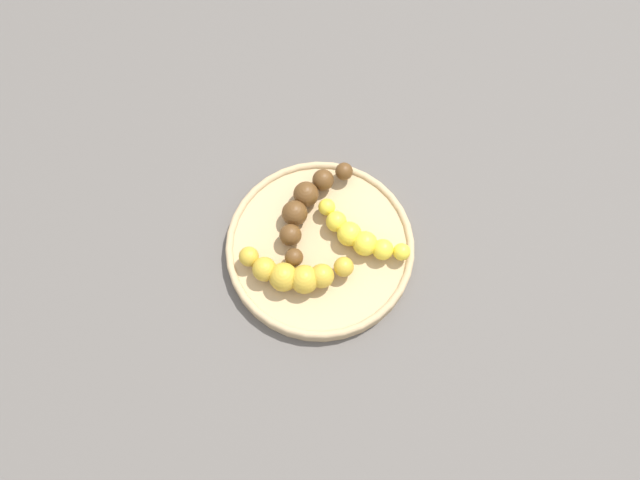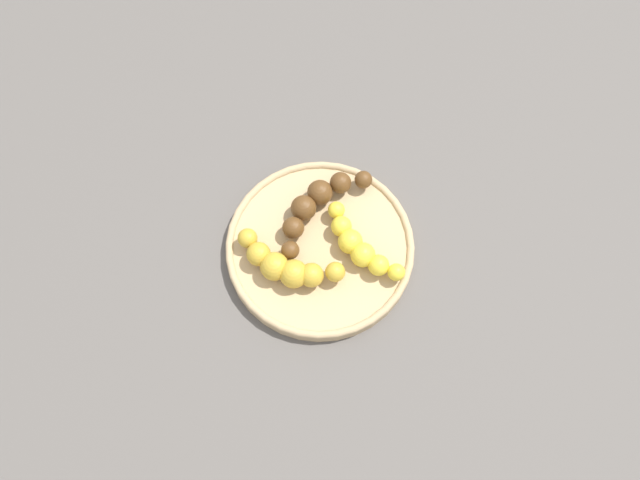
{
  "view_description": "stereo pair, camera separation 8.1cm",
  "coord_description": "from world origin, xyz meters",
  "px_view_note": "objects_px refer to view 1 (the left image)",
  "views": [
    {
      "loc": [
        -0.01,
        -0.3,
        0.79
      ],
      "look_at": [
        0.0,
        0.0,
        0.04
      ],
      "focal_mm": 35.72,
      "sensor_mm": 36.0,
      "label": 1
    },
    {
      "loc": [
        0.07,
        -0.29,
        0.79
      ],
      "look_at": [
        0.0,
        0.0,
        0.04
      ],
      "focal_mm": 35.72,
      "sensor_mm": 36.0,
      "label": 2
    }
  ],
  "objects_px": {
    "banana_spotted": "(295,273)",
    "banana_yellow": "(359,236)",
    "fruit_bowl": "(320,247)",
    "banana_overripe": "(306,206)"
  },
  "relations": [
    {
      "from": "banana_yellow",
      "to": "banana_overripe",
      "type": "bearing_deg",
      "value": -87.67
    },
    {
      "from": "fruit_bowl",
      "to": "banana_overripe",
      "type": "xyz_separation_m",
      "value": [
        -0.02,
        0.05,
        0.02
      ]
    },
    {
      "from": "banana_spotted",
      "to": "banana_yellow",
      "type": "distance_m",
      "value": 0.1
    },
    {
      "from": "fruit_bowl",
      "to": "banana_overripe",
      "type": "bearing_deg",
      "value": 108.33
    },
    {
      "from": "fruit_bowl",
      "to": "banana_overripe",
      "type": "height_order",
      "value": "banana_overripe"
    },
    {
      "from": "fruit_bowl",
      "to": "banana_spotted",
      "type": "relative_size",
      "value": 1.71
    },
    {
      "from": "fruit_bowl",
      "to": "banana_yellow",
      "type": "height_order",
      "value": "banana_yellow"
    },
    {
      "from": "fruit_bowl",
      "to": "banana_yellow",
      "type": "bearing_deg",
      "value": 4.75
    },
    {
      "from": "banana_yellow",
      "to": "banana_overripe",
      "type": "relative_size",
      "value": 0.8
    },
    {
      "from": "banana_yellow",
      "to": "banana_overripe",
      "type": "xyz_separation_m",
      "value": [
        -0.07,
        0.04,
        0.0
      ]
    }
  ]
}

